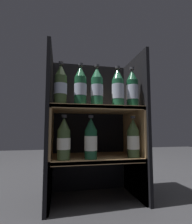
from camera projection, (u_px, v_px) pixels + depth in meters
ground_plane at (101, 212)px, 0.91m from camera, size 6.00×6.00×0.00m
fridge_back_wall at (89, 125)px, 1.30m from camera, size 0.59×0.02×0.92m
fridge_side_left at (49, 124)px, 1.07m from camera, size 0.02×0.39×0.92m
fridge_side_right at (135, 125)px, 1.18m from camera, size 0.02×0.39×0.92m
shelf_lower at (95, 165)px, 1.09m from camera, size 0.55×0.35×0.27m
shelf_upper at (95, 134)px, 1.11m from camera, size 0.55×0.35×0.57m
bottle_upper_front_0 at (61, 86)px, 0.98m from camera, size 0.07×0.07×0.25m
bottle_upper_front_1 at (80, 87)px, 1.00m from camera, size 0.07×0.07×0.25m
bottle_upper_front_2 at (97, 88)px, 1.02m from camera, size 0.07×0.07×0.25m
bottle_upper_front_3 at (118, 89)px, 1.05m from camera, size 0.07×0.07×0.25m
bottle_upper_front_4 at (132, 90)px, 1.07m from camera, size 0.07×0.07×0.25m
bottle_lower_front_0 at (64, 140)px, 0.95m from camera, size 0.07×0.07×0.25m
bottle_lower_front_1 at (91, 140)px, 0.99m from camera, size 0.07×0.07×0.25m
bottle_lower_front_2 at (133, 139)px, 1.04m from camera, size 0.07×0.07×0.25m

